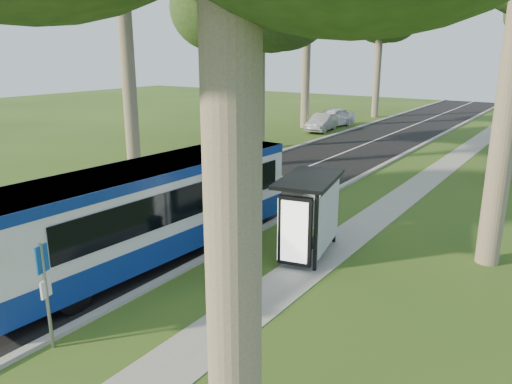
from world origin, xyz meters
TOP-DOWN VIEW (x-y plane):
  - ground at (0.00, 0.00)m, footprint 120.00×120.00m
  - road at (-3.50, 10.00)m, footprint 7.00×100.00m
  - kerb_east at (0.00, 10.00)m, footprint 0.25×100.00m
  - kerb_west at (-7.00, 10.00)m, footprint 0.25×100.00m
  - centre_line at (-3.50, 10.00)m, footprint 0.12×100.00m
  - footpath at (3.00, 10.00)m, footprint 1.50×100.00m
  - bus at (-1.49, 0.29)m, footprint 2.98×11.54m
  - bus_stop_sign at (0.30, -4.51)m, footprint 0.14×0.35m
  - bus_shelter at (2.58, 3.08)m, footprint 2.21×3.27m
  - litter_bin at (1.88, 1.15)m, footprint 0.52×0.52m
  - car_white at (-9.21, 29.76)m, footprint 2.83×5.06m
  - car_silver at (-8.81, 26.94)m, footprint 2.04×4.40m

SIDE VIEW (x-z plane):
  - ground at x=0.00m, z-range 0.00..0.00m
  - road at x=-3.50m, z-range 0.00..0.02m
  - footpath at x=3.00m, z-range 0.00..0.02m
  - centre_line at x=-3.50m, z-range 0.02..0.02m
  - kerb_east at x=0.00m, z-range 0.00..0.12m
  - kerb_west at x=-7.00m, z-range 0.00..0.12m
  - litter_bin at x=1.88m, z-range 0.01..0.92m
  - car_silver at x=-8.81m, z-range 0.00..1.40m
  - car_white at x=-9.21m, z-range 0.00..1.63m
  - bus_stop_sign at x=0.30m, z-range 0.31..2.81m
  - bus at x=-1.49m, z-range 0.05..3.08m
  - bus_shelter at x=2.58m, z-range 0.53..3.10m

